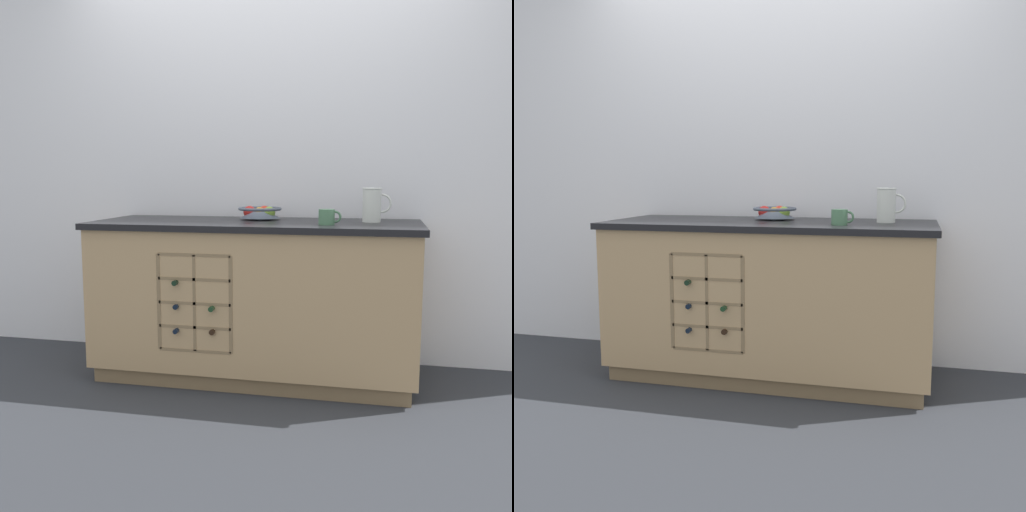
% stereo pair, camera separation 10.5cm
% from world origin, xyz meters
% --- Properties ---
extents(ground_plane, '(14.00, 14.00, 0.00)m').
position_xyz_m(ground_plane, '(0.00, 0.00, 0.00)').
color(ground_plane, '#2D3035').
extents(back_wall, '(4.40, 0.06, 2.55)m').
position_xyz_m(back_wall, '(0.00, 0.41, 1.27)').
color(back_wall, white).
rests_on(back_wall, ground_plane).
extents(kitchen_island, '(1.85, 0.74, 0.91)m').
position_xyz_m(kitchen_island, '(-0.00, -0.00, 0.46)').
color(kitchen_island, olive).
rests_on(kitchen_island, ground_plane).
extents(fruit_bowl, '(0.26, 0.26, 0.08)m').
position_xyz_m(fruit_bowl, '(-0.01, 0.15, 0.95)').
color(fruit_bowl, '#4C5666').
rests_on(fruit_bowl, kitchen_island).
extents(white_pitcher, '(0.16, 0.11, 0.19)m').
position_xyz_m(white_pitcher, '(0.65, 0.09, 1.01)').
color(white_pitcher, silver).
rests_on(white_pitcher, kitchen_island).
extents(ceramic_mug, '(0.12, 0.09, 0.08)m').
position_xyz_m(ceramic_mug, '(0.42, -0.15, 0.95)').
color(ceramic_mug, '#4C7A56').
rests_on(ceramic_mug, kitchen_island).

